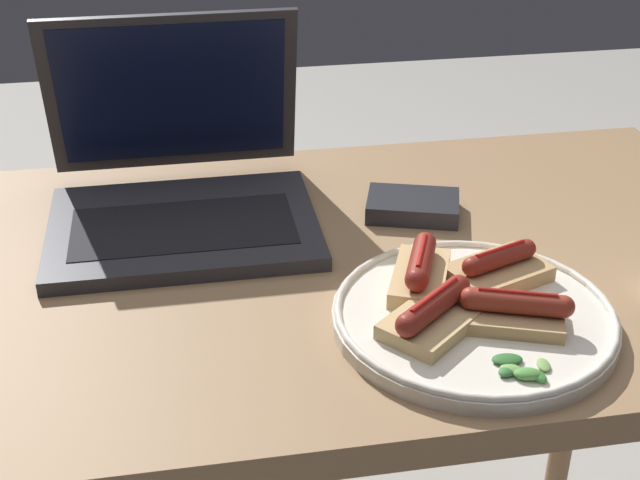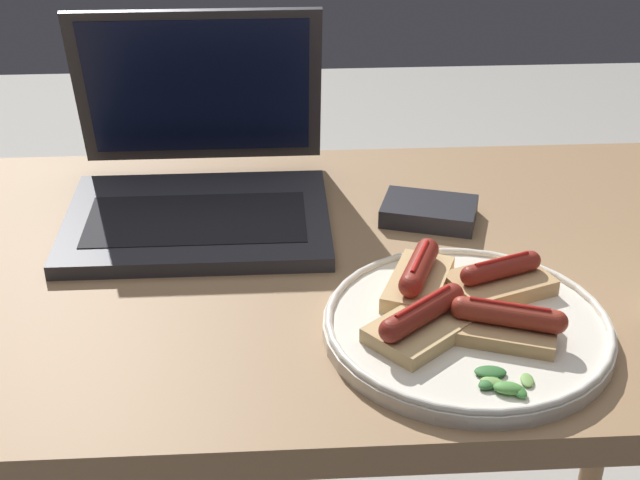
{
  "view_description": "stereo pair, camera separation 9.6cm",
  "coord_description": "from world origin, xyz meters",
  "views": [
    {
      "loc": [
        -0.13,
        -0.89,
        1.29
      ],
      "look_at": [
        0.02,
        -0.06,
        0.82
      ],
      "focal_mm": 50.0,
      "sensor_mm": 36.0,
      "label": 1
    },
    {
      "loc": [
        -0.03,
        -0.9,
        1.29
      ],
      "look_at": [
        0.02,
        -0.06,
        0.82
      ],
      "focal_mm": 50.0,
      "sensor_mm": 36.0,
      "label": 2
    }
  ],
  "objects": [
    {
      "name": "sausage_toast_middle",
      "position": [
        0.2,
        -0.19,
        0.79
      ],
      "size": [
        0.11,
        0.09,
        0.04
      ],
      "rotation": [
        0.0,
        0.0,
        5.94
      ],
      "color": "tan",
      "rests_on": "plate"
    },
    {
      "name": "sausage_toast_extra",
      "position": [
        0.21,
        -0.1,
        0.79
      ],
      "size": [
        0.12,
        0.1,
        0.04
      ],
      "rotation": [
        0.0,
        0.0,
        3.51
      ],
      "color": "tan",
      "rests_on": "plate"
    },
    {
      "name": "sausage_toast_right",
      "position": [
        0.12,
        -0.1,
        0.79
      ],
      "size": [
        0.09,
        0.12,
        0.05
      ],
      "rotation": [
        0.0,
        0.0,
        4.32
      ],
      "color": "tan",
      "rests_on": "plate"
    },
    {
      "name": "desk",
      "position": [
        0.0,
        0.0,
        0.69
      ],
      "size": [
        1.18,
        0.64,
        0.76
      ],
      "color": "#93704C",
      "rests_on": "ground_plane"
    },
    {
      "name": "external_drive",
      "position": [
        0.17,
        0.09,
        0.77
      ],
      "size": [
        0.13,
        0.11,
        0.02
      ],
      "rotation": [
        0.0,
        0.0,
        -0.3
      ],
      "color": "#232328",
      "rests_on": "desk"
    },
    {
      "name": "salad_pile",
      "position": [
        0.17,
        -0.26,
        0.78
      ],
      "size": [
        0.06,
        0.05,
        0.01
      ],
      "color": "#387A33",
      "rests_on": "plate"
    },
    {
      "name": "sausage_toast_left",
      "position": [
        0.11,
        -0.18,
        0.79
      ],
      "size": [
        0.13,
        0.12,
        0.04
      ],
      "rotation": [
        0.0,
        0.0,
        0.7
      ],
      "color": "tan",
      "rests_on": "plate"
    },
    {
      "name": "laptop",
      "position": [
        -0.13,
        0.13,
        0.8
      ],
      "size": [
        0.33,
        0.3,
        0.24
      ],
      "color": "#2D2D33",
      "rests_on": "desk"
    },
    {
      "name": "plate",
      "position": [
        0.16,
        -0.16,
        0.77
      ],
      "size": [
        0.3,
        0.3,
        0.02
      ],
      "color": "silver",
      "rests_on": "desk"
    }
  ]
}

